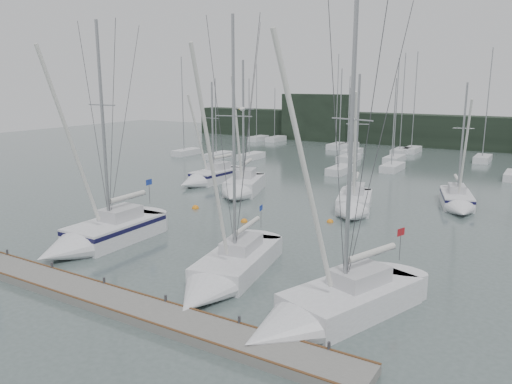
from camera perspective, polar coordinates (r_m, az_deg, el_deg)
ground at (r=27.75m, az=-7.78°, el=-9.10°), size 160.00×160.00×0.00m
dock at (r=24.33m, az=-15.39°, el=-12.15°), size 24.00×2.00×0.40m
far_treeline at (r=83.87m, az=20.04°, el=6.55°), size 90.00×4.00×5.00m
far_building_left at (r=88.03m, az=6.88°, el=8.44°), size 12.00×3.00×8.00m
mast_forest at (r=67.61m, az=15.07°, el=3.87°), size 58.42×27.87×14.32m
sailboat_near_left at (r=32.80m, az=-17.96°, el=-4.97°), size 3.37×9.62×14.83m
sailboat_near_center at (r=25.86m, az=-3.88°, el=-9.47°), size 4.59×10.23×14.41m
sailboat_near_right at (r=22.02m, az=7.36°, el=-13.43°), size 6.06×9.83×14.68m
sailboat_mid_a at (r=50.73m, az=-5.62°, el=1.62°), size 3.16×8.21×10.93m
sailboat_mid_b at (r=45.34m, az=-1.76°, el=0.39°), size 5.15×8.41×12.90m
sailboat_mid_c at (r=39.78m, az=11.05°, el=-1.62°), size 4.46×7.70×11.51m
sailboat_mid_d at (r=43.70m, az=22.12°, el=-1.15°), size 4.21×7.61×10.84m
buoy_a at (r=36.97m, az=-1.37°, el=-3.44°), size 0.52×0.52×0.52m
buoy_b at (r=37.30m, az=8.46°, el=-3.43°), size 0.49×0.49×0.49m
buoy_c at (r=41.11m, az=-6.94°, el=-1.88°), size 0.58×0.58×0.58m
seagull at (r=26.24m, az=-1.56°, el=9.48°), size 1.02×0.50×0.20m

